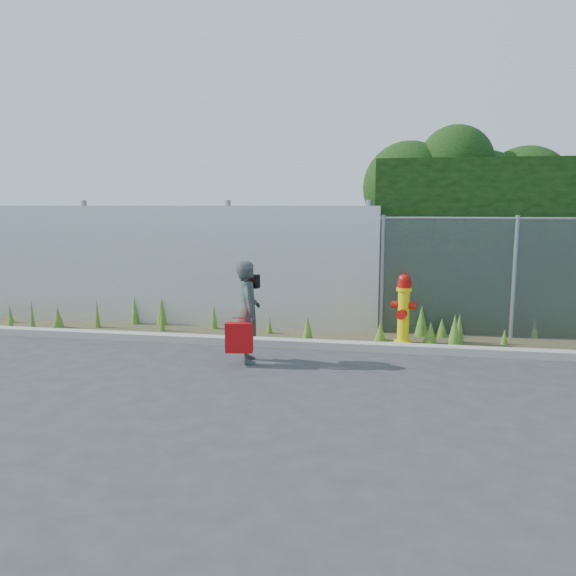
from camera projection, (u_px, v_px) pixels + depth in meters
The scene contains 8 objects.
ground at pixel (292, 384), 7.02m from camera, with size 80.00×80.00×0.00m, color #363639.
curb at pixel (311, 344), 8.76m from camera, with size 16.00×0.22×0.12m, color #A8A598.
weed_strip at pixel (306, 329), 9.47m from camera, with size 16.00×1.31×0.54m.
corrugated_fence at pixel (146, 266), 10.35m from camera, with size 8.50×0.21×2.30m.
fire_hydrant at pixel (404, 310), 8.92m from camera, with size 0.39×0.35×1.17m.
woman at pixel (248, 312), 7.91m from camera, with size 0.53×0.35×1.45m, color #0F5F58.
red_tote_bag at pixel (239, 338), 7.76m from camera, with size 0.38×0.14×0.50m.
black_shoulder_bag at pixel (250, 281), 8.02m from camera, with size 0.26×0.11×0.20m.
Camera 1 is at (1.15, -6.67, 2.23)m, focal length 35.00 mm.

